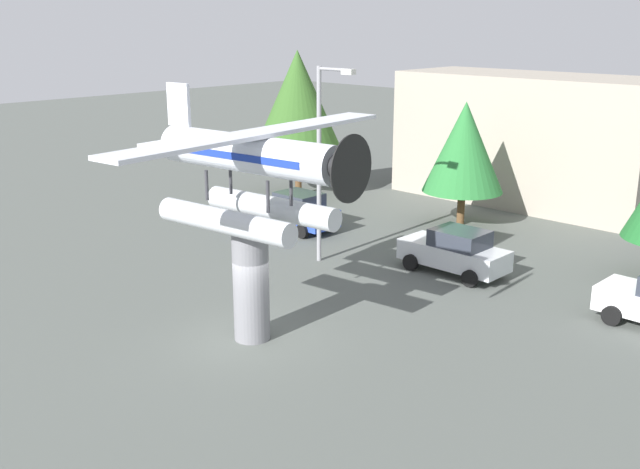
{
  "coord_description": "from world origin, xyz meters",
  "views": [
    {
      "loc": [
        16.08,
        -13.7,
        9.46
      ],
      "look_at": [
        0.0,
        3.0,
        2.69
      ],
      "focal_mm": 41.67,
      "sensor_mm": 36.0,
      "label": 1
    }
  ],
  "objects_px": {
    "streetlight_primary": "(323,151)",
    "floatplane_monument": "(251,171)",
    "car_mid_silver": "(455,251)",
    "tree_east": "(464,147)",
    "car_near_blue": "(296,211)",
    "storefront_building": "(529,139)",
    "display_pedestal": "(251,283)",
    "tree_west": "(298,100)"
  },
  "relations": [
    {
      "from": "floatplane_monument",
      "to": "streetlight_primary",
      "type": "relative_size",
      "value": 1.35
    },
    {
      "from": "car_mid_silver",
      "to": "tree_west",
      "type": "bearing_deg",
      "value": -20.29
    },
    {
      "from": "floatplane_monument",
      "to": "tree_east",
      "type": "xyz_separation_m",
      "value": [
        -2.89,
        15.5,
        -1.54
      ]
    },
    {
      "from": "tree_west",
      "to": "tree_east",
      "type": "relative_size",
      "value": 1.35
    },
    {
      "from": "floatplane_monument",
      "to": "tree_west",
      "type": "distance_m",
      "value": 19.36
    },
    {
      "from": "floatplane_monument",
      "to": "car_mid_silver",
      "type": "xyz_separation_m",
      "value": [
        0.89,
        9.39,
        -4.38
      ]
    },
    {
      "from": "car_near_blue",
      "to": "car_mid_silver",
      "type": "xyz_separation_m",
      "value": [
        8.84,
        -0.14,
        0.0
      ]
    },
    {
      "from": "display_pedestal",
      "to": "storefront_building",
      "type": "relative_size",
      "value": 0.26
    },
    {
      "from": "floatplane_monument",
      "to": "car_mid_silver",
      "type": "relative_size",
      "value": 2.49
    },
    {
      "from": "storefront_building",
      "to": "car_mid_silver",
      "type": "bearing_deg",
      "value": -72.49
    },
    {
      "from": "floatplane_monument",
      "to": "tree_west",
      "type": "bearing_deg",
      "value": 125.36
    },
    {
      "from": "car_near_blue",
      "to": "streetlight_primary",
      "type": "bearing_deg",
      "value": 147.86
    },
    {
      "from": "car_mid_silver",
      "to": "storefront_building",
      "type": "bearing_deg",
      "value": -72.49
    },
    {
      "from": "car_mid_silver",
      "to": "streetlight_primary",
      "type": "bearing_deg",
      "value": 28.41
    },
    {
      "from": "floatplane_monument",
      "to": "tree_west",
      "type": "xyz_separation_m",
      "value": [
        -12.86,
        14.48,
        -0.04
      ]
    },
    {
      "from": "car_near_blue",
      "to": "tree_east",
      "type": "xyz_separation_m",
      "value": [
        5.06,
        5.97,
        2.83
      ]
    },
    {
      "from": "display_pedestal",
      "to": "car_near_blue",
      "type": "xyz_separation_m",
      "value": [
        -7.83,
        9.55,
        -0.91
      ]
    },
    {
      "from": "car_mid_silver",
      "to": "storefront_building",
      "type": "xyz_separation_m",
      "value": [
        -3.97,
        12.59,
        2.46
      ]
    },
    {
      "from": "streetlight_primary",
      "to": "tree_east",
      "type": "bearing_deg",
      "value": 84.38
    },
    {
      "from": "tree_west",
      "to": "storefront_building",
      "type": "bearing_deg",
      "value": 37.54
    },
    {
      "from": "car_near_blue",
      "to": "car_mid_silver",
      "type": "bearing_deg",
      "value": 179.08
    },
    {
      "from": "floatplane_monument",
      "to": "car_near_blue",
      "type": "relative_size",
      "value": 2.49
    },
    {
      "from": "display_pedestal",
      "to": "car_mid_silver",
      "type": "xyz_separation_m",
      "value": [
        1.02,
        9.41,
        -0.91
      ]
    },
    {
      "from": "car_mid_silver",
      "to": "storefront_building",
      "type": "distance_m",
      "value": 13.43
    },
    {
      "from": "car_near_blue",
      "to": "tree_west",
      "type": "distance_m",
      "value": 8.2
    },
    {
      "from": "tree_east",
      "to": "display_pedestal",
      "type": "bearing_deg",
      "value": -79.9
    },
    {
      "from": "car_mid_silver",
      "to": "tree_east",
      "type": "xyz_separation_m",
      "value": [
        -3.78,
        6.11,
        2.83
      ]
    },
    {
      "from": "streetlight_primary",
      "to": "tree_west",
      "type": "distance_m",
      "value": 11.88
    },
    {
      "from": "display_pedestal",
      "to": "car_near_blue",
      "type": "relative_size",
      "value": 0.85
    },
    {
      "from": "tree_west",
      "to": "streetlight_primary",
      "type": "bearing_deg",
      "value": -39.77
    },
    {
      "from": "storefront_building",
      "to": "car_near_blue",
      "type": "bearing_deg",
      "value": -111.36
    },
    {
      "from": "storefront_building",
      "to": "tree_west",
      "type": "distance_m",
      "value": 12.47
    },
    {
      "from": "streetlight_primary",
      "to": "floatplane_monument",
      "type": "bearing_deg",
      "value": -61.49
    },
    {
      "from": "floatplane_monument",
      "to": "car_mid_silver",
      "type": "height_order",
      "value": "floatplane_monument"
    },
    {
      "from": "floatplane_monument",
      "to": "storefront_building",
      "type": "bearing_deg",
      "value": 91.73
    },
    {
      "from": "display_pedestal",
      "to": "floatplane_monument",
      "type": "distance_m",
      "value": 3.47
    },
    {
      "from": "car_near_blue",
      "to": "tree_east",
      "type": "bearing_deg",
      "value": -130.3
    },
    {
      "from": "tree_east",
      "to": "tree_west",
      "type": "bearing_deg",
      "value": -174.11
    },
    {
      "from": "streetlight_primary",
      "to": "storefront_building",
      "type": "bearing_deg",
      "value": 87.51
    },
    {
      "from": "floatplane_monument",
      "to": "car_near_blue",
      "type": "xyz_separation_m",
      "value": [
        -7.95,
        9.54,
        -4.38
      ]
    },
    {
      "from": "display_pedestal",
      "to": "car_mid_silver",
      "type": "bearing_deg",
      "value": 83.83
    },
    {
      "from": "display_pedestal",
      "to": "tree_west",
      "type": "bearing_deg",
      "value": 131.3
    }
  ]
}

